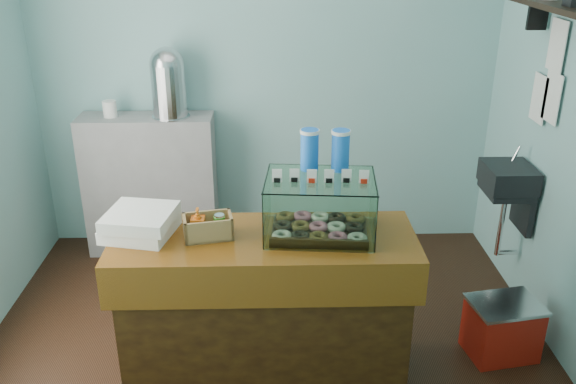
{
  "coord_description": "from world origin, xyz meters",
  "views": [
    {
      "loc": [
        0.05,
        -3.08,
        2.37
      ],
      "look_at": [
        0.13,
        -0.15,
        1.11
      ],
      "focal_mm": 38.0,
      "sensor_mm": 36.0,
      "label": 1
    }
  ],
  "objects_px": {
    "counter": "(265,308)",
    "display_case": "(321,202)",
    "red_cooler": "(502,328)",
    "coffee_urn": "(168,81)"
  },
  "relations": [
    {
      "from": "counter",
      "to": "display_case",
      "type": "height_order",
      "value": "display_case"
    },
    {
      "from": "counter",
      "to": "display_case",
      "type": "xyz_separation_m",
      "value": [
        0.3,
        0.07,
        0.61
      ]
    },
    {
      "from": "counter",
      "to": "coffee_urn",
      "type": "xyz_separation_m",
      "value": [
        -0.7,
        1.56,
        0.91
      ]
    },
    {
      "from": "counter",
      "to": "display_case",
      "type": "distance_m",
      "value": 0.68
    },
    {
      "from": "red_cooler",
      "to": "counter",
      "type": "bearing_deg",
      "value": 176.47
    },
    {
      "from": "counter",
      "to": "red_cooler",
      "type": "height_order",
      "value": "counter"
    },
    {
      "from": "display_case",
      "to": "red_cooler",
      "type": "bearing_deg",
      "value": 9.73
    },
    {
      "from": "display_case",
      "to": "coffee_urn",
      "type": "relative_size",
      "value": 1.17
    },
    {
      "from": "coffee_urn",
      "to": "red_cooler",
      "type": "distance_m",
      "value": 2.8
    },
    {
      "from": "counter",
      "to": "red_cooler",
      "type": "xyz_separation_m",
      "value": [
        1.41,
        0.16,
        -0.28
      ]
    }
  ]
}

